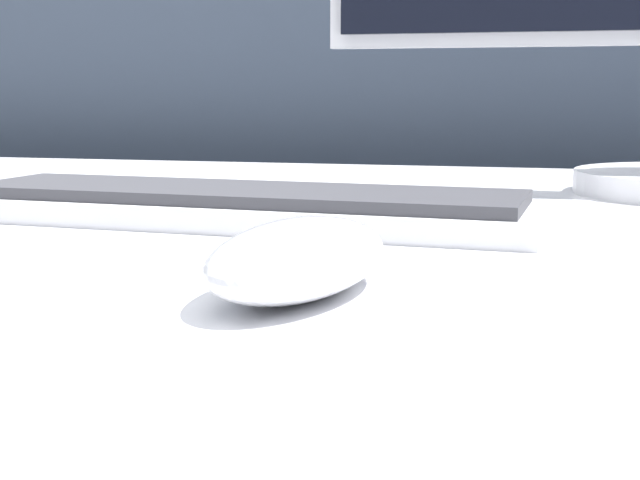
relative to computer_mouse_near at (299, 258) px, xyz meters
The scene contains 3 objects.
partition_panel 0.87m from the computer_mouse_near, 91.56° to the left, with size 5.00×0.03×1.01m.
computer_mouse_near is the anchor object (origin of this frame).
keyboard 0.22m from the computer_mouse_near, 115.75° to the left, with size 0.41×0.14×0.02m.
Camera 1 is at (0.12, -0.59, 0.85)m, focal length 50.00 mm.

